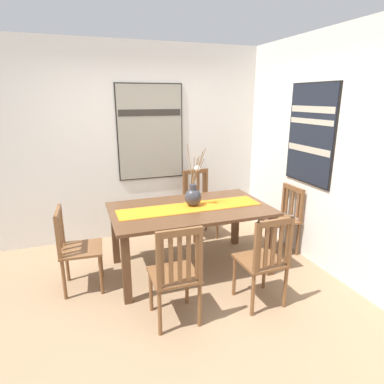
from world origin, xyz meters
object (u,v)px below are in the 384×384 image
Objects in this scene: painting_on_back_wall at (150,132)px; painting_on_side_wall at (311,134)px; dining_table at (190,216)px; chair_0 at (264,259)px; chair_2 at (282,218)px; chair_3 at (76,248)px; centerpiece_vase at (193,195)px; chair_4 at (199,203)px; chair_1 at (176,273)px.

painting_on_side_wall is (1.63, -1.37, 0.05)m from painting_on_back_wall.
dining_table is 1.35× the size of painting_on_back_wall.
chair_0 is 0.80× the size of painting_on_side_wall.
painting_on_side_wall reaches higher than chair_2.
chair_3 is 1.96m from painting_on_back_wall.
dining_table is 0.24m from centerpiece_vase.
painting_on_side_wall is (1.42, -0.17, 0.66)m from centerpiece_vase.
chair_4 reaches higher than dining_table.
chair_1 reaches higher than chair_2.
chair_3 reaches higher than chair_2.
chair_4 is at bearing 133.78° from chair_2.
chair_0 is 0.71× the size of painting_on_back_wall.
painting_on_side_wall is at bearing 21.74° from chair_1.
chair_4 is 1.80m from painting_on_side_wall.
chair_2 is at bearing -0.52° from centerpiece_vase.
painting_on_back_wall is (-1.44, 1.21, 1.04)m from chair_2.
chair_0 is (0.42, -0.92, -0.17)m from dining_table.
chair_2 is (0.86, 0.95, -0.03)m from chair_0.
dining_table is at bearing -142.63° from centerpiece_vase.
chair_2 is at bearing 0.72° from chair_3.
painting_on_back_wall reaches higher than chair_0.
dining_table is 1.03m from chair_0.
centerpiece_vase reaches higher than chair_3.
chair_4 reaches higher than chair_2.
chair_3 is 0.76× the size of painting_on_side_wall.
chair_3 is at bearing -179.28° from chair_2.
chair_0 is at bearing -142.96° from painting_on_side_wall.
painting_on_back_wall is (-0.58, 2.16, 1.01)m from chair_0.
chair_2 is (1.23, -0.01, -0.43)m from centerpiece_vase.
chair_3 is 0.93× the size of chair_4.
dining_table is 1.02m from chair_4.
painting_on_back_wall is 2.13m from painting_on_side_wall.
dining_table is at bearing 0.19° from chair_3.
chair_0 reaches higher than chair_3.
chair_1 is 0.99× the size of chair_4.
dining_table is 1.73m from painting_on_side_wall.
chair_3 is at bearing -131.69° from painting_on_back_wall.
painting_on_side_wall is at bearing -2.62° from chair_3.
chair_1 is 1.96m from chair_2.
painting_on_back_wall is (1.11, 1.24, 1.03)m from chair_3.
centerpiece_vase is at bearing 61.92° from chair_1.
chair_0 is 2.45m from painting_on_back_wall.
centerpiece_vase is at bearing 173.24° from painting_on_side_wall.
dining_table is 1.52× the size of painting_on_side_wall.
chair_2 is at bearing 140.52° from painting_on_side_wall.
chair_2 is 1.12m from painting_on_side_wall.
centerpiece_vase is 0.72× the size of chair_4.
chair_1 is at bearing -118.08° from centerpiece_vase.
dining_table is 2.04× the size of chair_2.
chair_1 is 2.38m from painting_on_back_wall.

